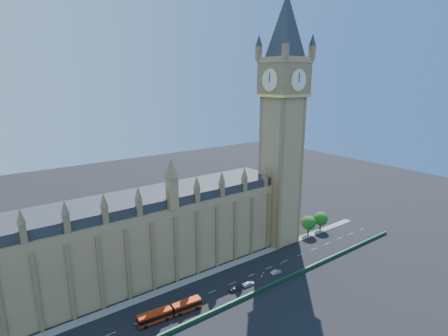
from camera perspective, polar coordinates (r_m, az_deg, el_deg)
ground at (r=117.31m, az=-0.19°, el=-18.87°), size 400.00×400.00×0.00m
palace_westminster at (r=117.96m, az=-16.87°, el=-11.62°), size 120.00×20.00×28.00m
elizabeth_tower at (r=134.32m, az=9.60°, el=9.94°), size 20.59×20.59×105.00m
bridge_parapet at (r=111.05m, az=2.72°, el=-20.63°), size 160.00×0.60×1.20m
kerb_north at (r=123.92m, az=-2.89°, el=-16.89°), size 160.00×3.00×0.16m
tree_east_near at (r=153.44m, az=13.67°, el=-8.62°), size 6.00×6.00×8.50m
tree_east_far at (r=159.27m, az=15.56°, el=-7.89°), size 6.00×6.00×8.50m
red_bus at (r=105.68m, az=-8.80°, el=-22.13°), size 18.52×4.39×3.12m
car_grey at (r=115.34m, az=1.83°, el=-19.11°), size 4.11×1.95×1.36m
car_silver at (r=124.96m, az=8.54°, el=-16.44°), size 4.19×1.86×1.34m
car_white at (r=117.99m, az=4.02°, el=-18.33°), size 4.44×1.91×1.27m
cone_a at (r=125.03m, az=7.73°, el=-16.57°), size 0.57×0.57×0.69m
cone_b at (r=122.76m, az=6.20°, el=-17.13°), size 0.62×0.62×0.74m
cone_c at (r=124.57m, az=6.47°, el=-16.66°), size 0.47×0.47×0.65m
cone_d at (r=130.87m, az=9.33°, el=-15.13°), size 0.52×0.52×0.70m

